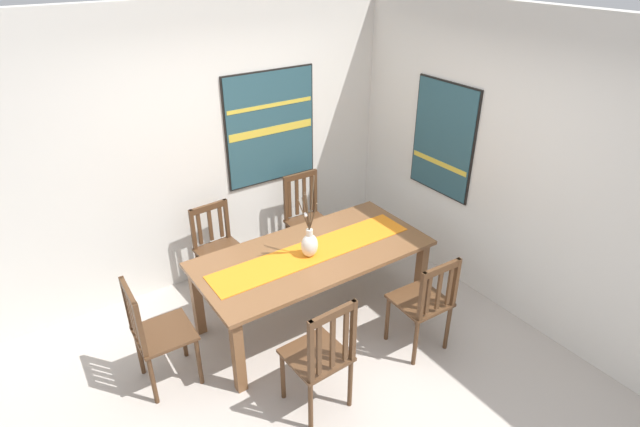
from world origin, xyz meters
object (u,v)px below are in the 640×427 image
painting_on_back_wall (271,127)px  painting_on_side_wall (443,139)px  chair_1 (307,218)px  centerpiece_vase (309,243)px  chair_0 (219,248)px  chair_3 (424,302)px  chair_2 (155,332)px  chair_4 (321,355)px  dining_table (313,260)px

painting_on_back_wall → painting_on_side_wall: bearing=-41.8°
chair_1 → centerpiece_vase: bearing=-121.5°
centerpiece_vase → painting_on_side_wall: 1.73m
chair_0 → painting_on_side_wall: painting_on_side_wall is taller
painting_on_back_wall → chair_1: bearing=-60.9°
painting_on_back_wall → painting_on_side_wall: 1.71m
centerpiece_vase → chair_3: (0.60, -0.81, -0.37)m
chair_2 → painting_on_side_wall: (2.99, 0.06, 0.90)m
centerpiece_vase → chair_0: (-0.45, 0.92, -0.38)m
chair_3 → painting_on_side_wall: bearing=41.7°
chair_4 → painting_on_back_wall: bearing=68.8°
dining_table → centerpiece_vase: (-0.06, -0.04, 0.22)m
chair_1 → dining_table: bearing=-119.8°
chair_4 → painting_on_side_wall: 2.48m
dining_table → painting_on_side_wall: bearing=2.7°
painting_on_side_wall → chair_1: bearing=143.9°
dining_table → chair_3: chair_3 is taller
centerpiece_vase → chair_2: size_ratio=0.78×
dining_table → painting_on_back_wall: 1.50m
chair_3 → painting_on_back_wall: 2.29m
chair_3 → chair_4: chair_4 is taller
chair_2 → painting_on_side_wall: 3.13m
chair_0 → chair_2: bearing=-136.3°
dining_table → chair_0: chair_0 is taller
dining_table → chair_2: bearing=179.5°
centerpiece_vase → chair_4: centerpiece_vase is taller
chair_1 → chair_4: 2.03m
chair_3 → painting_on_side_wall: 1.67m
chair_3 → painting_on_back_wall: painting_on_back_wall is taller
chair_0 → chair_1: (1.01, -0.01, 0.03)m
dining_table → centerpiece_vase: bearing=-145.6°
chair_1 → chair_3: bearing=-88.4°
chair_3 → painting_on_back_wall: bearing=96.7°
dining_table → painting_on_side_wall: size_ratio=1.84×
chair_2 → chair_3: size_ratio=1.03×
painting_on_side_wall → chair_0: bearing=159.0°
painting_on_back_wall → chair_4: bearing=-111.2°
centerpiece_vase → chair_3: 1.07m
dining_table → chair_0: bearing=120.5°
dining_table → centerpiece_vase: 0.24m
chair_0 → painting_on_back_wall: bearing=22.7°
centerpiece_vase → chair_2: (-1.36, 0.05, -0.35)m
centerpiece_vase → painting_on_back_wall: bearing=74.1°
chair_2 → painting_on_side_wall: size_ratio=0.85×
chair_2 → chair_0: bearing=43.7°
chair_1 → painting_on_back_wall: 1.02m
centerpiece_vase → chair_1: centerpiece_vase is taller
painting_on_side_wall → centerpiece_vase: bearing=-175.9°
centerpiece_vase → painting_on_side_wall: bearing=4.1°
chair_1 → painting_on_back_wall: (-0.20, 0.35, 0.94)m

